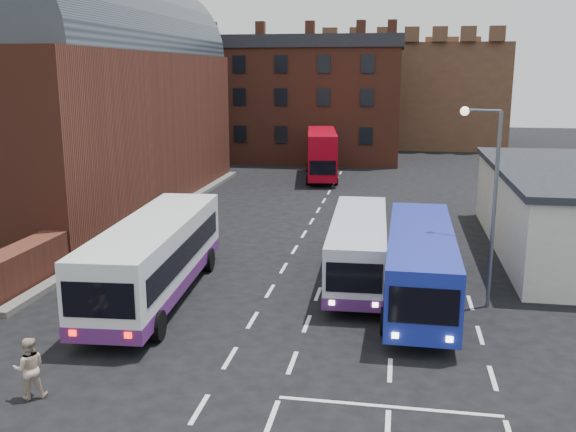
% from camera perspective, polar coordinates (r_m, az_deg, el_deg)
% --- Properties ---
extents(ground, '(180.00, 180.00, 0.00)m').
position_cam_1_polar(ground, '(21.51, -4.62, -11.58)').
color(ground, black).
extents(railway_station, '(12.00, 28.00, 16.00)m').
position_cam_1_polar(railway_station, '(44.93, -17.67, 10.61)').
color(railway_station, '#602B1E').
rests_on(railway_station, ground).
extents(brick_terrace, '(22.00, 10.00, 11.00)m').
position_cam_1_polar(brick_terrace, '(65.98, 0.18, 9.83)').
color(brick_terrace, brown).
rests_on(brick_terrace, ground).
extents(castle_keep, '(22.00, 22.00, 12.00)m').
position_cam_1_polar(castle_keep, '(85.02, 10.64, 10.60)').
color(castle_keep, brown).
rests_on(castle_keep, ground).
extents(bus_white_outbound, '(3.51, 11.67, 3.14)m').
position_cam_1_polar(bus_white_outbound, '(25.84, -11.71, -3.23)').
color(bus_white_outbound, silver).
rests_on(bus_white_outbound, ground).
extents(bus_white_inbound, '(2.76, 10.05, 2.72)m').
position_cam_1_polar(bus_white_inbound, '(27.66, 6.29, -2.51)').
color(bus_white_inbound, silver).
rests_on(bus_white_inbound, ground).
extents(bus_blue, '(2.77, 10.66, 2.90)m').
position_cam_1_polar(bus_blue, '(25.30, 11.68, -3.91)').
color(bus_blue, '#192699').
rests_on(bus_blue, ground).
extents(bus_red_double, '(3.63, 10.24, 4.01)m').
position_cam_1_polar(bus_red_double, '(54.06, 3.01, 5.58)').
color(bus_red_double, '#A00213').
rests_on(bus_red_double, ground).
extents(street_lamp, '(1.47, 0.68, 7.58)m').
position_cam_1_polar(street_lamp, '(24.95, 17.38, 2.30)').
color(street_lamp, '#5C5F64').
rests_on(street_lamp, ground).
extents(pedestrian_beige, '(1.07, 0.99, 1.76)m').
position_cam_1_polar(pedestrian_beige, '(19.46, -22.02, -12.41)').
color(pedestrian_beige, '#C3AC8F').
rests_on(pedestrian_beige, ground).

